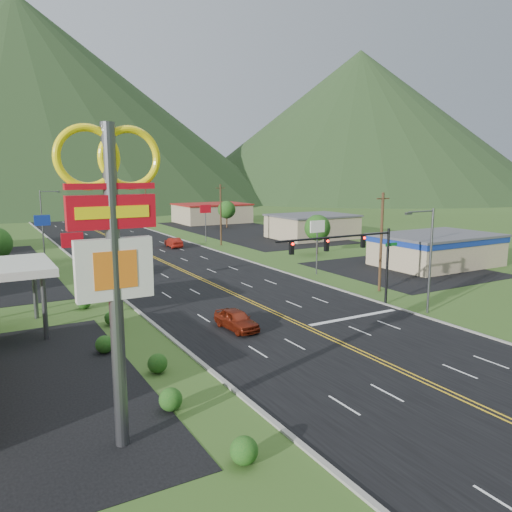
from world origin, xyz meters
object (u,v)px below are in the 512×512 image
car_dark_mid (133,268)px  streetlight_west (44,214)px  pylon_sign (113,238)px  car_red_near (236,320)px  car_red_far (174,243)px  streetlight_east (428,254)px  traffic_signal (354,250)px

car_dark_mid → streetlight_west: bearing=106.7°
pylon_sign → car_red_near: bearing=45.1°
car_red_near → car_dark_mid: bearing=88.0°
car_red_far → streetlight_east: bearing=99.1°
traffic_signal → car_dark_mid: 28.22m
streetlight_west → car_dark_mid: (5.76, -31.09, -4.47)m
car_dark_mid → car_red_far: 21.14m
streetlight_east → streetlight_west: (-22.86, 60.00, 0.00)m
pylon_sign → car_red_near: size_ratio=3.07×
streetlight_east → car_red_near: size_ratio=1.98×
streetlight_west → car_red_near: 56.54m
traffic_signal → car_red_far: bearing=90.9°
pylon_sign → car_red_near: pylon_sign is taller
car_red_near → car_dark_mid: 24.90m
streetlight_west → car_red_far: 22.51m
car_red_near → streetlight_east: bearing=-18.1°
traffic_signal → car_red_near: 12.35m
streetlight_west → car_red_far: size_ratio=1.90×
car_red_near → car_dark_mid: size_ratio=0.93×
car_red_far → car_dark_mid: bearing=58.8°
streetlight_west → car_red_far: streetlight_west is taller
car_red_near → car_red_far: 43.83m
traffic_signal → car_red_far: 42.76m
traffic_signal → car_red_far: size_ratio=2.77×
pylon_sign → streetlight_west: size_ratio=1.56×
car_red_near → car_red_far: car_red_far is taller
traffic_signal → car_dark_mid: traffic_signal is taller
pylon_sign → car_dark_mid: 39.49m
pylon_sign → traffic_signal: 26.67m
car_red_far → car_red_near: bearing=78.3°
traffic_signal → streetlight_east: 6.17m
pylon_sign → car_red_near: 19.01m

